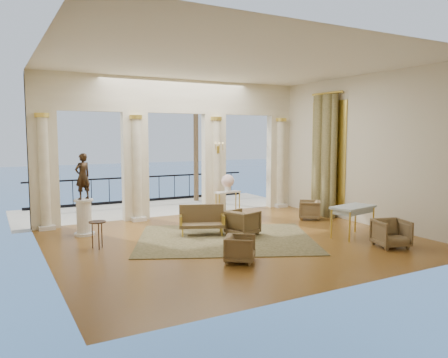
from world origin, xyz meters
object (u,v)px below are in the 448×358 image
armchair_a (240,248)px  armchair_c (309,209)px  statue (83,176)px  armchair_b (391,232)px  side_table (97,225)px  armchair_d (243,221)px  game_table (353,209)px  settee (202,220)px  pedestal (84,218)px  console_table (228,196)px

armchair_a → armchair_c: armchair_c is taller
armchair_c → statue: size_ratio=0.55×
armchair_b → side_table: (-6.25, 3.27, 0.19)m
armchair_d → statue: statue is taller
game_table → statue: 7.24m
armchair_c → armchair_d: (-3.02, -0.87, 0.04)m
settee → statue: 3.39m
pedestal → armchair_b: bearing=-37.7°
armchair_a → side_table: (-2.41, 2.59, 0.25)m
armchair_c → game_table: game_table is taller
armchair_b → game_table: game_table is taller
armchair_a → console_table: console_table is taller
armchair_b → armchair_c: (0.53, 3.67, -0.04)m
armchair_c → armchair_a: bearing=-15.4°
armchair_d → settee: 1.11m
game_table → side_table: game_table is taller
armchair_d → settee: (-0.94, 0.59, 0.02)m
game_table → console_table: 4.49m
armchair_c → settee: (-3.96, -0.28, 0.06)m
game_table → statue: bearing=138.0°
armchair_a → game_table: bearing=-44.2°
armchair_c → console_table: bearing=-92.2°
armchair_a → armchair_c: size_ratio=0.94×
armchair_c → side_table: size_ratio=1.03×
game_table → console_table: size_ratio=1.49×
armchair_b → side_table: 7.06m
pedestal → console_table: pedestal is taller
armchair_a → game_table: 3.85m
console_table → statue: bearing=-177.3°
console_table → armchair_a: bearing=-121.2°
armchair_c → settee: settee is taller
armchair_d → armchair_b: bearing=-157.0°
statue → console_table: (4.79, 0.64, -0.92)m
game_table → console_table: bearing=96.7°
game_table → side_table: (-6.20, 2.05, -0.18)m
armchair_c → side_table: bearing=-46.5°
armchair_d → settee: size_ratio=0.57×
pedestal → armchair_a: bearing=-59.8°
statue → side_table: size_ratio=1.88×
armchair_c → pedestal: bearing=-59.7°
armchair_b → settee: bearing=152.1°
armchair_a → game_table: (3.79, 0.54, 0.43)m
console_table → side_table: bearing=-160.1°
game_table → side_table: 6.54m
armchair_c → settee: 3.97m
armchair_a → armchair_d: 2.51m
armchair_c → game_table: 2.55m
console_table → game_table: bearing=-76.5°
armchair_b → statue: size_ratio=0.60×
armchair_d → statue: bearing=42.7°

